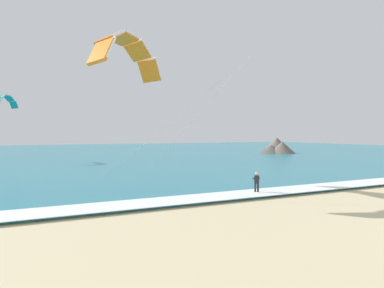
# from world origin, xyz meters

# --- Properties ---
(sea) EXTENTS (200.00, 120.00, 0.20)m
(sea) POSITION_xyz_m (0.00, 72.38, 0.10)
(sea) COLOR teal
(sea) RESTS_ON ground
(surf_foam) EXTENTS (200.00, 2.72, 0.04)m
(surf_foam) POSITION_xyz_m (0.00, 13.38, 0.22)
(surf_foam) COLOR white
(surf_foam) RESTS_ON sea
(surfboard) EXTENTS (1.03, 1.45, 0.09)m
(surfboard) POSITION_xyz_m (-1.51, 13.59, 0.03)
(surfboard) COLOR #E04C38
(surfboard) RESTS_ON ground
(kitesurfer) EXTENTS (0.67, 0.67, 1.69)m
(kitesurfer) POSITION_xyz_m (-1.50, 13.61, 0.94)
(kitesurfer) COLOR #232328
(kitesurfer) RESTS_ON ground
(kite_primary) EXTENTS (11.07, 10.83, 11.47)m
(kite_primary) POSITION_xyz_m (-9.07, 21.04, 11.30)
(kite_primary) COLOR orange
(kite_distant) EXTENTS (3.31, 5.46, 2.02)m
(kite_distant) POSITION_xyz_m (-19.52, 53.57, 9.71)
(kite_distant) COLOR teal
(headland_right) EXTENTS (8.95, 8.93, 3.59)m
(headland_right) POSITION_xyz_m (33.03, 52.77, 1.50)
(headland_right) COLOR #665B51
(headland_right) RESTS_ON ground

